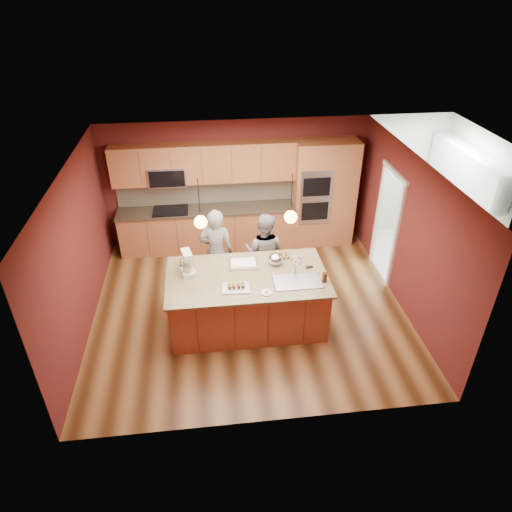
{
  "coord_description": "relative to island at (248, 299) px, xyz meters",
  "views": [
    {
      "loc": [
        -0.65,
        -6.5,
        5.2
      ],
      "look_at": [
        0.12,
        -0.1,
        1.14
      ],
      "focal_mm": 32.0,
      "sensor_mm": 36.0,
      "label": 1
    }
  ],
  "objects": [
    {
      "name": "pendant_right",
      "position": [
        0.67,
        0.0,
        1.51
      ],
      "size": [
        0.2,
        0.2,
        0.8
      ],
      "color": "black",
      "rests_on": "ceiling"
    },
    {
      "name": "cupcakes_left",
      "position": [
        -0.99,
        0.49,
        0.51
      ],
      "size": [
        0.26,
        0.26,
        0.08
      ],
      "primitive_type": null,
      "color": "#BC893B",
      "rests_on": "island"
    },
    {
      "name": "washer",
      "position": [
        4.22,
        1.35,
        -0.01
      ],
      "size": [
        0.74,
        0.76,
        0.97
      ],
      "primitive_type": "cube",
      "rotation": [
        0.0,
        0.0,
        0.26
      ],
      "color": "white",
      "rests_on": "floor"
    },
    {
      "name": "mixing_bowl",
      "position": [
        0.5,
        0.3,
        0.57
      ],
      "size": [
        0.25,
        0.25,
        0.21
      ],
      "primitive_type": "ellipsoid",
      "color": "silver",
      "rests_on": "island"
    },
    {
      "name": "pendant_left",
      "position": [
        -0.7,
        0.0,
        1.51
      ],
      "size": [
        0.2,
        0.2,
        0.8
      ],
      "color": "black",
      "rests_on": "ceiling"
    },
    {
      "name": "dryer",
      "position": [
        4.26,
        1.9,
        0.05
      ],
      "size": [
        0.74,
        0.76,
        1.09
      ],
      "primitive_type": "cube",
      "rotation": [
        0.0,
        0.0,
        -0.09
      ],
      "color": "white",
      "rests_on": "floor"
    },
    {
      "name": "ceiling",
      "position": [
        0.06,
        0.42,
        2.21
      ],
      "size": [
        5.5,
        5.5,
        0.0
      ],
      "primitive_type": "plane",
      "rotation": [
        3.14,
        0.0,
        0.0
      ],
      "color": "white",
      "rests_on": "ground"
    },
    {
      "name": "tumbler",
      "position": [
        1.2,
        -0.3,
        0.55
      ],
      "size": [
        0.08,
        0.08,
        0.16
      ],
      "primitive_type": "cylinder",
      "color": "#311909",
      "rests_on": "island"
    },
    {
      "name": "sheet_cake",
      "position": [
        -0.04,
        0.34,
        0.49
      ],
      "size": [
        0.49,
        0.36,
        0.05
      ],
      "rotation": [
        0.0,
        0.0,
        -0.02
      ],
      "color": "silver",
      "rests_on": "island"
    },
    {
      "name": "wall_left",
      "position": [
        -2.69,
        0.42,
        0.86
      ],
      "size": [
        0.0,
        5.0,
        5.0
      ],
      "primitive_type": "plane",
      "rotation": [
        1.57,
        0.0,
        1.57
      ],
      "color": "#561B19",
      "rests_on": "ground"
    },
    {
      "name": "person_right",
      "position": [
        0.41,
        0.99,
        0.29
      ],
      "size": [
        0.93,
        0.85,
        1.56
      ],
      "primitive_type": "imported",
      "rotation": [
        0.0,
        0.0,
        2.73
      ],
      "color": "gray",
      "rests_on": "floor"
    },
    {
      "name": "phone",
      "position": [
        1.05,
        0.13,
        0.48
      ],
      "size": [
        0.13,
        0.08,
        0.01
      ],
      "primitive_type": "cube",
      "rotation": [
        0.0,
        0.0,
        0.13
      ],
      "color": "black",
      "rests_on": "island"
    },
    {
      "name": "island",
      "position": [
        0.0,
        0.0,
        0.0
      ],
      "size": [
        2.62,
        1.47,
        1.35
      ],
      "color": "brown",
      "rests_on": "floor"
    },
    {
      "name": "cooling_rack",
      "position": [
        -0.22,
        -0.32,
        0.48
      ],
      "size": [
        0.44,
        0.32,
        0.02
      ],
      "primitive_type": "cube",
      "rotation": [
        0.0,
        0.0,
        -0.05
      ],
      "color": "#B9BAC0",
      "rests_on": "island"
    },
    {
      "name": "doorway_trim",
      "position": [
        2.79,
        1.22,
        0.56
      ],
      "size": [
        0.08,
        1.11,
        2.2
      ],
      "primitive_type": null,
      "color": "white",
      "rests_on": "wall_right"
    },
    {
      "name": "floor",
      "position": [
        0.06,
        0.42,
        -0.49
      ],
      "size": [
        5.5,
        5.5,
        0.0
      ],
      "primitive_type": "plane",
      "color": "#442610",
      "rests_on": "ground"
    },
    {
      "name": "laundry_room",
      "position": [
        4.41,
        1.62,
        1.46
      ],
      "size": [
        2.6,
        2.7,
        2.7
      ],
      "color": "beige",
      "rests_on": "ground"
    },
    {
      "name": "oven_column",
      "position": [
        1.9,
        2.61,
        0.66
      ],
      "size": [
        1.3,
        0.62,
        2.3
      ],
      "color": "brown",
      "rests_on": "floor"
    },
    {
      "name": "wall_right",
      "position": [
        2.81,
        0.42,
        0.86
      ],
      "size": [
        0.0,
        5.0,
        5.0
      ],
      "primitive_type": "plane",
      "rotation": [
        1.57,
        0.0,
        -1.57
      ],
      "color": "#561B19",
      "rests_on": "ground"
    },
    {
      "name": "wall_front",
      "position": [
        0.06,
        -2.08,
        0.86
      ],
      "size": [
        5.5,
        0.0,
        5.5
      ],
      "primitive_type": "plane",
      "rotation": [
        -1.57,
        0.0,
        0.0
      ],
      "color": "#561B19",
      "rests_on": "ground"
    },
    {
      "name": "cupcakes_rack",
      "position": [
        -0.22,
        -0.3,
        0.52
      ],
      "size": [
        0.28,
        0.14,
        0.06
      ],
      "primitive_type": null,
      "color": "#BC893B",
      "rests_on": "island"
    },
    {
      "name": "person_left",
      "position": [
        -0.47,
        0.99,
        0.36
      ],
      "size": [
        0.67,
        0.49,
        1.7
      ],
      "primitive_type": "imported",
      "rotation": [
        0.0,
        0.0,
        3.0
      ],
      "color": "black",
      "rests_on": "floor"
    },
    {
      "name": "cupcakes_right",
      "position": [
        0.67,
        0.51,
        0.51
      ],
      "size": [
        0.23,
        0.23,
        0.07
      ],
      "primitive_type": null,
      "color": "#BC893B",
      "rests_on": "island"
    },
    {
      "name": "cabinet_run",
      "position": [
        -0.62,
        2.66,
        0.49
      ],
      "size": [
        3.74,
        0.64,
        2.3
      ],
      "color": "brown",
      "rests_on": "floor"
    },
    {
      "name": "plate",
      "position": [
        0.24,
        -0.5,
        0.48
      ],
      "size": [
        0.18,
        0.18,
        0.01
      ],
      "primitive_type": "cylinder",
      "color": "white",
      "rests_on": "island"
    },
    {
      "name": "stand_mixer",
      "position": [
        -0.96,
        0.2,
        0.65
      ],
      "size": [
        0.27,
        0.33,
        0.41
      ],
      "rotation": [
        0.0,
        0.0,
        0.23
      ],
      "color": "white",
      "rests_on": "island"
    },
    {
      "name": "wall_back",
      "position": [
        0.06,
        2.92,
        0.86
      ],
      "size": [
        5.5,
        0.0,
        5.5
      ],
      "primitive_type": "plane",
      "rotation": [
        1.57,
        0.0,
        0.0
      ],
      "color": "#561B19",
      "rests_on": "ground"
    }
  ]
}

